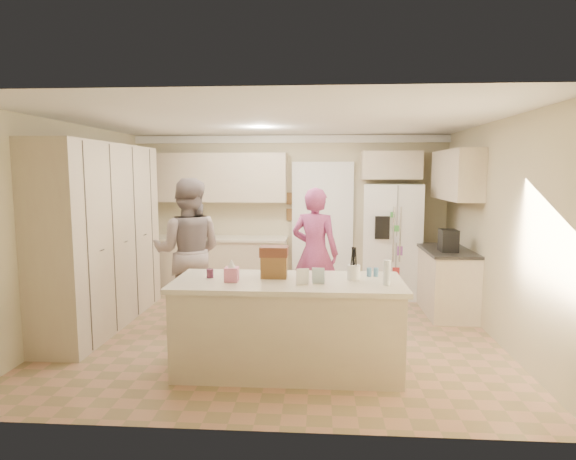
# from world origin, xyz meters

# --- Properties ---
(floor) EXTENTS (5.20, 4.60, 0.02)m
(floor) POSITION_xyz_m (0.00, 0.00, -0.01)
(floor) COLOR tan
(floor) RESTS_ON ground
(ceiling) EXTENTS (5.20, 4.60, 0.02)m
(ceiling) POSITION_xyz_m (0.00, 0.00, 2.61)
(ceiling) COLOR white
(ceiling) RESTS_ON wall_back
(wall_back) EXTENTS (5.20, 0.02, 2.60)m
(wall_back) POSITION_xyz_m (0.00, 2.31, 1.30)
(wall_back) COLOR #C7BB94
(wall_back) RESTS_ON ground
(wall_front) EXTENTS (5.20, 0.02, 2.60)m
(wall_front) POSITION_xyz_m (0.00, -2.31, 1.30)
(wall_front) COLOR #C7BB94
(wall_front) RESTS_ON ground
(wall_left) EXTENTS (0.02, 4.60, 2.60)m
(wall_left) POSITION_xyz_m (-2.61, 0.00, 1.30)
(wall_left) COLOR #C7BB94
(wall_left) RESTS_ON ground
(wall_right) EXTENTS (0.02, 4.60, 2.60)m
(wall_right) POSITION_xyz_m (2.61, 0.00, 1.30)
(wall_right) COLOR #C7BB94
(wall_right) RESTS_ON ground
(crown_back) EXTENTS (5.20, 0.08, 0.12)m
(crown_back) POSITION_xyz_m (0.00, 2.26, 2.53)
(crown_back) COLOR white
(crown_back) RESTS_ON wall_back
(pantry_bank) EXTENTS (0.60, 2.60, 2.35)m
(pantry_bank) POSITION_xyz_m (-2.30, 0.20, 1.18)
(pantry_bank) COLOR beige
(pantry_bank) RESTS_ON floor
(back_base_cab) EXTENTS (2.20, 0.60, 0.88)m
(back_base_cab) POSITION_xyz_m (-1.15, 2.00, 0.44)
(back_base_cab) COLOR beige
(back_base_cab) RESTS_ON floor
(back_countertop) EXTENTS (2.24, 0.63, 0.04)m
(back_countertop) POSITION_xyz_m (-1.15, 1.99, 0.90)
(back_countertop) COLOR beige
(back_countertop) RESTS_ON back_base_cab
(back_upper_cab) EXTENTS (2.20, 0.35, 0.80)m
(back_upper_cab) POSITION_xyz_m (-1.15, 2.12, 1.90)
(back_upper_cab) COLOR beige
(back_upper_cab) RESTS_ON wall_back
(doorway_opening) EXTENTS (0.90, 0.06, 2.10)m
(doorway_opening) POSITION_xyz_m (0.55, 2.28, 1.05)
(doorway_opening) COLOR black
(doorway_opening) RESTS_ON floor
(doorway_casing) EXTENTS (1.02, 0.03, 2.22)m
(doorway_casing) POSITION_xyz_m (0.55, 2.24, 1.05)
(doorway_casing) COLOR white
(doorway_casing) RESTS_ON floor
(wall_frame_upper) EXTENTS (0.15, 0.02, 0.20)m
(wall_frame_upper) POSITION_xyz_m (0.02, 2.27, 1.55)
(wall_frame_upper) COLOR brown
(wall_frame_upper) RESTS_ON wall_back
(wall_frame_lower) EXTENTS (0.15, 0.02, 0.20)m
(wall_frame_lower) POSITION_xyz_m (0.02, 2.27, 1.28)
(wall_frame_lower) COLOR brown
(wall_frame_lower) RESTS_ON wall_back
(refrigerator) EXTENTS (1.00, 0.83, 1.80)m
(refrigerator) POSITION_xyz_m (1.68, 1.93, 0.90)
(refrigerator) COLOR white
(refrigerator) RESTS_ON floor
(fridge_seam) EXTENTS (0.02, 0.02, 1.78)m
(fridge_seam) POSITION_xyz_m (1.68, 1.58, 0.90)
(fridge_seam) COLOR gray
(fridge_seam) RESTS_ON refrigerator
(fridge_dispenser) EXTENTS (0.22, 0.03, 0.35)m
(fridge_dispenser) POSITION_xyz_m (1.46, 1.57, 1.15)
(fridge_dispenser) COLOR black
(fridge_dispenser) RESTS_ON refrigerator
(fridge_handle_l) EXTENTS (0.02, 0.02, 0.85)m
(fridge_handle_l) POSITION_xyz_m (1.63, 1.56, 1.05)
(fridge_handle_l) COLOR silver
(fridge_handle_l) RESTS_ON refrigerator
(fridge_handle_r) EXTENTS (0.02, 0.02, 0.85)m
(fridge_handle_r) POSITION_xyz_m (1.73, 1.56, 1.05)
(fridge_handle_r) COLOR silver
(fridge_handle_r) RESTS_ON refrigerator
(over_fridge_cab) EXTENTS (0.95, 0.35, 0.45)m
(over_fridge_cab) POSITION_xyz_m (1.65, 2.12, 2.10)
(over_fridge_cab) COLOR beige
(over_fridge_cab) RESTS_ON wall_back
(right_base_cab) EXTENTS (0.60, 1.20, 0.88)m
(right_base_cab) POSITION_xyz_m (2.30, 1.00, 0.44)
(right_base_cab) COLOR beige
(right_base_cab) RESTS_ON floor
(right_countertop) EXTENTS (0.63, 1.24, 0.04)m
(right_countertop) POSITION_xyz_m (2.29, 1.00, 0.90)
(right_countertop) COLOR #2D2B28
(right_countertop) RESTS_ON right_base_cab
(right_upper_cab) EXTENTS (0.35, 1.50, 0.70)m
(right_upper_cab) POSITION_xyz_m (2.43, 1.20, 1.95)
(right_upper_cab) COLOR beige
(right_upper_cab) RESTS_ON wall_right
(coffee_maker) EXTENTS (0.22, 0.28, 0.30)m
(coffee_maker) POSITION_xyz_m (2.25, 0.80, 1.07)
(coffee_maker) COLOR black
(coffee_maker) RESTS_ON right_countertop
(island_base) EXTENTS (2.20, 0.90, 0.88)m
(island_base) POSITION_xyz_m (0.20, -1.10, 0.44)
(island_base) COLOR beige
(island_base) RESTS_ON floor
(island_top) EXTENTS (2.28, 0.96, 0.05)m
(island_top) POSITION_xyz_m (0.20, -1.10, 0.90)
(island_top) COLOR beige
(island_top) RESTS_ON island_base
(utensil_crock) EXTENTS (0.13, 0.13, 0.15)m
(utensil_crock) POSITION_xyz_m (0.85, -1.05, 1.00)
(utensil_crock) COLOR white
(utensil_crock) RESTS_ON island_top
(tissue_box) EXTENTS (0.13, 0.13, 0.14)m
(tissue_box) POSITION_xyz_m (-0.35, -1.20, 1.00)
(tissue_box) COLOR #D06C91
(tissue_box) RESTS_ON island_top
(tissue_plume) EXTENTS (0.08, 0.08, 0.08)m
(tissue_plume) POSITION_xyz_m (-0.35, -1.20, 1.10)
(tissue_plume) COLOR white
(tissue_plume) RESTS_ON tissue_box
(dollhouse_body) EXTENTS (0.26, 0.18, 0.22)m
(dollhouse_body) POSITION_xyz_m (0.05, -1.00, 1.04)
(dollhouse_body) COLOR brown
(dollhouse_body) RESTS_ON island_top
(dollhouse_roof) EXTENTS (0.28, 0.20, 0.10)m
(dollhouse_roof) POSITION_xyz_m (0.05, -1.00, 1.20)
(dollhouse_roof) COLOR #592D1E
(dollhouse_roof) RESTS_ON dollhouse_body
(jam_jar) EXTENTS (0.07, 0.07, 0.09)m
(jam_jar) POSITION_xyz_m (-0.60, -1.05, 0.97)
(jam_jar) COLOR #59263F
(jam_jar) RESTS_ON island_top
(greeting_card_a) EXTENTS (0.12, 0.06, 0.16)m
(greeting_card_a) POSITION_xyz_m (0.35, -1.30, 1.01)
(greeting_card_a) COLOR white
(greeting_card_a) RESTS_ON island_top
(greeting_card_b) EXTENTS (0.12, 0.05, 0.16)m
(greeting_card_b) POSITION_xyz_m (0.50, -1.25, 1.01)
(greeting_card_b) COLOR silver
(greeting_card_b) RESTS_ON island_top
(water_bottle) EXTENTS (0.07, 0.07, 0.24)m
(water_bottle) POSITION_xyz_m (1.15, -1.25, 1.04)
(water_bottle) COLOR silver
(water_bottle) RESTS_ON island_top
(shaker_salt) EXTENTS (0.05, 0.05, 0.09)m
(shaker_salt) POSITION_xyz_m (1.02, -0.88, 0.97)
(shaker_salt) COLOR teal
(shaker_salt) RESTS_ON island_top
(shaker_pepper) EXTENTS (0.05, 0.05, 0.09)m
(shaker_pepper) POSITION_xyz_m (1.09, -0.88, 0.97)
(shaker_pepper) COLOR teal
(shaker_pepper) RESTS_ON island_top
(teen_boy) EXTENTS (0.98, 0.80, 1.92)m
(teen_boy) POSITION_xyz_m (-1.21, 0.33, 0.96)
(teen_boy) COLOR gray
(teen_boy) RESTS_ON floor
(teen_girl) EXTENTS (0.75, 0.60, 1.79)m
(teen_girl) POSITION_xyz_m (0.44, 0.69, 0.89)
(teen_girl) COLOR #B84496
(teen_girl) RESTS_ON floor
(fridge_magnets) EXTENTS (0.76, 0.02, 1.44)m
(fridge_magnets) POSITION_xyz_m (1.68, 1.57, 0.90)
(fridge_magnets) COLOR tan
(fridge_magnets) RESTS_ON refrigerator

